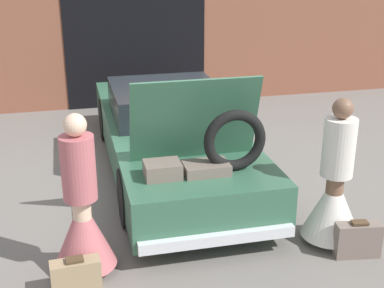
# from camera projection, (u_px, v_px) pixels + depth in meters

# --- Properties ---
(ground_plane) EXTENTS (40.00, 40.00, 0.00)m
(ground_plane) POSITION_uv_depth(u_px,v_px,m) (171.00, 169.00, 7.95)
(ground_plane) COLOR slate
(garage_wall_back) EXTENTS (12.00, 0.14, 2.80)m
(garage_wall_back) POSITION_uv_depth(u_px,v_px,m) (135.00, 37.00, 10.63)
(garage_wall_back) COLOR brown
(garage_wall_back) RESTS_ON ground_plane
(car) EXTENTS (1.81, 5.08, 1.77)m
(car) POSITION_uv_depth(u_px,v_px,m) (170.00, 134.00, 7.75)
(car) COLOR #336047
(car) RESTS_ON ground_plane
(person_left) EXTENTS (0.63, 0.63, 1.69)m
(person_left) POSITION_uv_depth(u_px,v_px,m) (83.00, 218.00, 5.29)
(person_left) COLOR beige
(person_left) RESTS_ON ground_plane
(person_right) EXTENTS (0.66, 0.66, 1.67)m
(person_right) POSITION_uv_depth(u_px,v_px,m) (334.00, 193.00, 5.84)
(person_right) COLOR brown
(person_right) RESTS_ON ground_plane
(suitcase_beside_left_person) EXTENTS (0.48, 0.21, 0.37)m
(suitcase_beside_left_person) POSITION_uv_depth(u_px,v_px,m) (76.00, 276.00, 5.12)
(suitcase_beside_left_person) COLOR #9E8460
(suitcase_beside_left_person) RESTS_ON ground_plane
(suitcase_beside_right_person) EXTENTS (0.50, 0.23, 0.42)m
(suitcase_beside_right_person) POSITION_uv_depth(u_px,v_px,m) (358.00, 240.00, 5.69)
(suitcase_beside_right_person) COLOR #75665B
(suitcase_beside_right_person) RESTS_ON ground_plane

